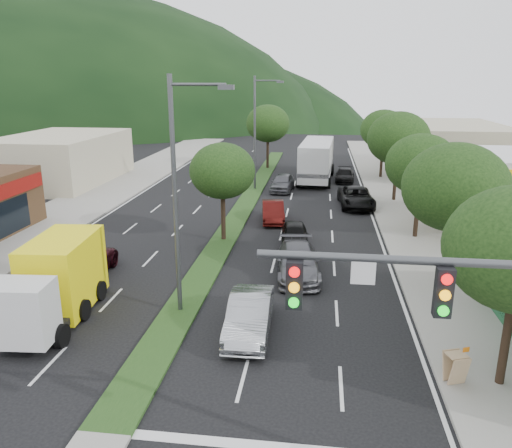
# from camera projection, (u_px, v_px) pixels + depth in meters

# --- Properties ---
(ground) EXTENTS (160.00, 160.00, 0.00)m
(ground) POSITION_uv_depth(u_px,v_px,m) (104.00, 437.00, 14.24)
(ground) COLOR black
(ground) RESTS_ON ground
(sidewalk_right) EXTENTS (5.00, 90.00, 0.15)m
(sidewalk_right) POSITION_uv_depth(u_px,v_px,m) (410.00, 217.00, 36.47)
(sidewalk_right) COLOR gray
(sidewalk_right) RESTS_ON ground
(sidewalk_left) EXTENTS (6.00, 90.00, 0.15)m
(sidewalk_left) POSITION_uv_depth(u_px,v_px,m) (80.00, 206.00, 39.60)
(sidewalk_left) COLOR gray
(sidewalk_left) RESTS_ON ground
(median) EXTENTS (1.60, 56.00, 0.12)m
(median) POSITION_uv_depth(u_px,v_px,m) (247.00, 202.00, 40.86)
(median) COLOR #1C3915
(median) RESTS_ON ground
(traffic_signal) EXTENTS (6.12, 0.40, 7.00)m
(traffic_signal) POSITION_uv_depth(u_px,v_px,m) (468.00, 338.00, 10.35)
(traffic_signal) COLOR #47494C
(traffic_signal) RESTS_ON ground
(bldg_left_far) EXTENTS (9.00, 14.00, 4.60)m
(bldg_left_far) POSITION_uv_depth(u_px,v_px,m) (62.00, 159.00, 48.28)
(bldg_left_far) COLOR beige
(bldg_left_far) RESTS_ON ground
(bldg_right_far) EXTENTS (10.00, 16.00, 5.20)m
(bldg_right_far) POSITION_uv_depth(u_px,v_px,m) (450.00, 149.00, 52.97)
(bldg_right_far) COLOR beige
(bldg_right_far) RESTS_ON ground
(tree_r_b) EXTENTS (4.80, 4.80, 6.94)m
(tree_r_b) POSITION_uv_depth(u_px,v_px,m) (455.00, 187.00, 22.76)
(tree_r_b) COLOR black
(tree_r_b) RESTS_ON sidewalk_right
(tree_r_c) EXTENTS (4.40, 4.40, 6.48)m
(tree_r_c) POSITION_uv_depth(u_px,v_px,m) (421.00, 165.00, 30.45)
(tree_r_c) COLOR black
(tree_r_c) RESTS_ON sidewalk_right
(tree_r_d) EXTENTS (5.00, 5.00, 7.17)m
(tree_r_d) POSITION_uv_depth(u_px,v_px,m) (398.00, 138.00, 39.84)
(tree_r_d) COLOR black
(tree_r_d) RESTS_ON sidewalk_right
(tree_r_e) EXTENTS (4.60, 4.60, 6.71)m
(tree_r_e) POSITION_uv_depth(u_px,v_px,m) (384.00, 130.00, 49.44)
(tree_r_e) COLOR black
(tree_r_e) RESTS_ON sidewalk_right
(tree_med_near) EXTENTS (4.00, 4.00, 6.02)m
(tree_med_near) POSITION_uv_depth(u_px,v_px,m) (222.00, 171.00, 30.12)
(tree_med_near) COLOR black
(tree_med_near) RESTS_ON median
(tree_med_far) EXTENTS (4.80, 4.80, 6.94)m
(tree_med_far) POSITION_uv_depth(u_px,v_px,m) (268.00, 124.00, 54.69)
(tree_med_far) COLOR black
(tree_med_far) RESTS_ON median
(streetlight_near) EXTENTS (2.60, 0.25, 10.00)m
(streetlight_near) POSITION_uv_depth(u_px,v_px,m) (179.00, 187.00, 20.25)
(streetlight_near) COLOR #47494C
(streetlight_near) RESTS_ON ground
(streetlight_mid) EXTENTS (2.60, 0.25, 10.00)m
(streetlight_mid) POSITION_uv_depth(u_px,v_px,m) (257.00, 128.00, 44.04)
(streetlight_mid) COLOR #47494C
(streetlight_mid) RESTS_ON ground
(sedan_silver) EXTENTS (1.78, 4.77, 1.56)m
(sedan_silver) POSITION_uv_depth(u_px,v_px,m) (250.00, 315.00, 19.82)
(sedan_silver) COLOR #94969B
(sedan_silver) RESTS_ON ground
(suv_maroon) EXTENTS (2.72, 5.72, 1.58)m
(suv_maroon) POSITION_uv_depth(u_px,v_px,m) (78.00, 263.00, 25.31)
(suv_maroon) COLOR black
(suv_maroon) RESTS_ON ground
(car_queue_a) EXTENTS (1.90, 4.07, 1.35)m
(car_queue_a) POSITION_uv_depth(u_px,v_px,m) (295.00, 234.00, 30.42)
(car_queue_a) COLOR black
(car_queue_a) RESTS_ON ground
(car_queue_b) EXTENTS (2.60, 5.39, 1.51)m
(car_queue_b) POSITION_uv_depth(u_px,v_px,m) (298.00, 262.00, 25.59)
(car_queue_b) COLOR #515156
(car_queue_b) RESTS_ON ground
(car_queue_c) EXTENTS (2.03, 4.44, 1.41)m
(car_queue_c) POSITION_uv_depth(u_px,v_px,m) (273.00, 212.00, 35.39)
(car_queue_c) COLOR #420D0B
(car_queue_c) RESTS_ON ground
(car_queue_d) EXTENTS (2.89, 5.63, 1.52)m
(car_queue_d) POSITION_uv_depth(u_px,v_px,m) (356.00, 197.00, 39.38)
(car_queue_d) COLOR black
(car_queue_d) RESTS_ON ground
(car_queue_e) EXTENTS (2.14, 4.62, 1.53)m
(car_queue_e) POSITION_uv_depth(u_px,v_px,m) (283.00, 183.00, 44.90)
(car_queue_e) COLOR #535359
(car_queue_e) RESTS_ON ground
(car_queue_f) EXTENTS (2.01, 4.41, 1.25)m
(car_queue_f) POSITION_uv_depth(u_px,v_px,m) (345.00, 175.00, 48.99)
(car_queue_f) COLOR black
(car_queue_f) RESTS_ON ground
(box_truck) EXTENTS (3.01, 6.78, 3.26)m
(box_truck) POSITION_uv_depth(u_px,v_px,m) (57.00, 283.00, 21.02)
(box_truck) COLOR silver
(box_truck) RESTS_ON ground
(motorhome) EXTENTS (3.69, 10.21, 3.86)m
(motorhome) POSITION_uv_depth(u_px,v_px,m) (317.00, 160.00, 49.22)
(motorhome) COLOR silver
(motorhome) RESTS_ON ground
(a_frame_sign) EXTENTS (0.83, 0.88, 1.41)m
(a_frame_sign) POSITION_uv_depth(u_px,v_px,m) (456.00, 365.00, 16.36)
(a_frame_sign) COLOR tan
(a_frame_sign) RESTS_ON sidewalk_right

